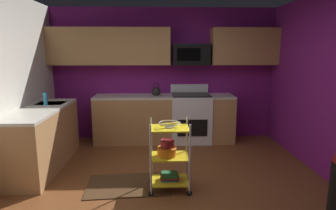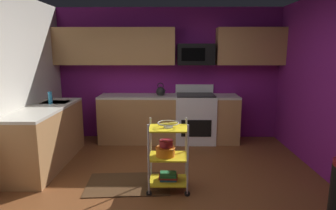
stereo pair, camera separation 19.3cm
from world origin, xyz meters
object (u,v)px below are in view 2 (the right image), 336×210
Objects in this scene: book_stack at (168,176)px; kettle at (161,91)px; microwave at (196,54)px; oven_range at (195,118)px; mixing_bowl_small at (166,143)px; dish_soap_bottle at (50,98)px; mixing_bowl_large at (165,151)px; rolling_cart at (168,156)px; fruit_bowl at (168,124)px.

kettle reaches higher than book_stack.
microwave reaches higher than kettle.
oven_range is 4.17× the size of kettle.
mixing_bowl_small is 0.69× the size of kettle.
kettle is at bearing 27.51° from dish_soap_bottle.
mixing_bowl_small is at bearing 71.77° from mixing_bowl_large.
kettle reaches higher than dish_soap_bottle.
mixing_bowl_large is 2.25m from dish_soap_bottle.
book_stack is (-0.00, -0.00, -0.27)m from rolling_cart.
mixing_bowl_small is at bearing -104.80° from oven_range.
kettle is 1.98m from dish_soap_bottle.
oven_range is at bearing 0.33° from kettle.
dish_soap_bottle is at bearing -157.15° from microwave.
fruit_bowl is at bearing -103.22° from microwave.
mixing_bowl_small is at bearing 136.55° from fruit_bowl.
microwave is 0.98m from kettle.
mixing_bowl_large is (-0.04, 0.00, -0.36)m from fruit_bowl.
book_stack is 1.22× the size of dish_soap_bottle.
book_stack is at bearing -85.13° from kettle.
dish_soap_bottle is (-1.90, 1.08, 0.40)m from mixing_bowl_small.
oven_range is 2.07m from mixing_bowl_small.
mixing_bowl_small reaches higher than book_stack.
dish_soap_bottle is at bearing 150.45° from mixing_bowl_small.
mixing_bowl_small is at bearing -29.55° from dish_soap_bottle.
oven_range is 2.09m from rolling_cart.
rolling_cart is 0.17m from mixing_bowl_small.
oven_range is 2.10m from mixing_bowl_large.
book_stack is (-0.50, -2.13, -1.52)m from microwave.
oven_range is at bearing 76.11° from fruit_bowl.
microwave is 2.42m from mixing_bowl_small.
rolling_cart is at bearing -85.13° from kettle.
microwave reaches higher than oven_range.
fruit_bowl is 1.49× the size of mixing_bowl_small.
rolling_cart is at bearing 0.00° from mixing_bowl_large.
dish_soap_bottle reaches higher than mixing_bowl_large.
kettle is (-0.17, 2.02, 0.82)m from book_stack.
kettle reaches higher than mixing_bowl_small.
microwave is 3.50× the size of dish_soap_bottle.
mixing_bowl_small reaches higher than mixing_bowl_large.
fruit_bowl is (-0.50, -2.13, -0.82)m from microwave.
fruit_bowl is at bearing -43.45° from mixing_bowl_small.
microwave is at bearing 9.17° from kettle.
dish_soap_bottle is (-2.43, -0.92, 0.54)m from oven_range.
kettle is 1.32× the size of dish_soap_bottle.
microwave reaches higher than mixing_bowl_small.
mixing_bowl_small is 0.44m from book_stack.
oven_range is 2.66m from dish_soap_bottle.
book_stack is at bearing 0.00° from mixing_bowl_large.
microwave is at bearing 76.78° from rolling_cart.
mixing_bowl_large is at bearing 180.00° from book_stack.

